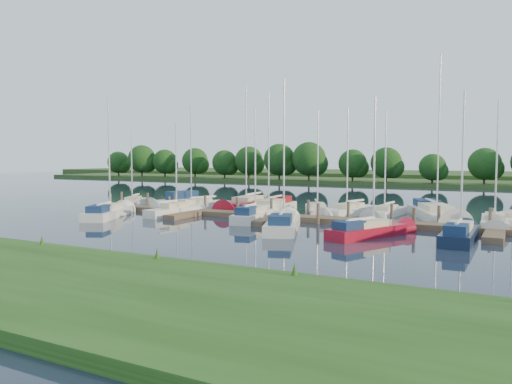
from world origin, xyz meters
The scene contains 23 objects.
ground centered at (0.00, 0.00, 0.00)m, with size 260.00×260.00×0.00m, color #1A2234.
near_bank centered at (0.00, -16.00, 0.25)m, with size 90.00×10.00×0.50m, color #1F4313.
dock centered at (0.00, 7.31, 0.20)m, with size 40.00×6.00×0.40m.
mooring_pilings centered at (0.00, 8.43, 0.60)m, with size 38.24×2.84×2.00m.
far_shore centered at (0.00, 75.00, 0.30)m, with size 180.00×30.00×0.60m, color #2B471B.
distant_hill centered at (0.00, 100.00, 0.70)m, with size 220.00×40.00×1.40m, color #3A5525.
treeline centered at (4.31, 62.01, 4.13)m, with size 146.68×10.04×8.19m.
sailboat_n_0 centered at (-19.02, 11.05, 0.27)m, with size 3.53×6.26×8.23m.
motorboat centered at (-14.54, 13.34, 0.39)m, with size 3.66×6.87×1.98m.
sailboat_n_2 centered at (-11.44, 11.33, 0.27)m, with size 4.37×8.54×10.79m.
sailboat_n_3 centered at (-6.80, 14.15, 0.28)m, with size 2.75×9.91×12.58m.
sailboat_n_4 centered at (-3.25, 12.24, 0.34)m, with size 2.53×9.04×11.55m.
sailboat_n_5 centered at (1.26, 12.60, 0.27)m, with size 4.45×7.37×9.65m.
sailboat_n_6 centered at (3.90, 13.40, 0.28)m, with size 3.55×7.76×9.90m.
sailboat_n_7 centered at (6.99, 14.15, 0.27)m, with size 2.34×7.49×9.44m.
sailboat_n_8 centered at (11.09, 14.53, 0.33)m, with size 6.05×11.02×14.04m.
sailboat_n_9 centered at (15.76, 10.99, 0.27)m, with size 2.14×7.57×9.63m.
sailboat_s_0 centered at (-13.82, 2.20, 0.33)m, with size 4.63×8.03×10.48m.
sailboat_s_1 centered at (-9.56, 5.86, 0.28)m, with size 2.21×6.57×8.61m.
sailboat_s_2 centered at (-1.65, 5.93, 0.34)m, with size 2.74×7.35×9.52m.
sailboat_s_3 centered at (2.57, 2.55, 0.34)m, with size 4.49×8.64×11.15m.
sailboat_s_4 centered at (8.78, 2.43, 0.32)m, with size 4.15×7.18×9.43m.
sailboat_s_5 centered at (14.16, 3.38, 0.33)m, with size 1.76×7.37×9.62m.
Camera 1 is at (17.43, -29.36, 5.16)m, focal length 35.00 mm.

